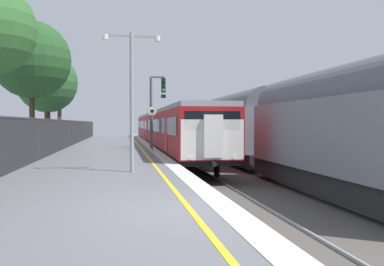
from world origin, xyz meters
TOP-DOWN VIEW (x-y plane):
  - ground at (2.64, 0.00)m, footprint 17.40×110.00m
  - commuter_train_at_platform at (2.10, 29.69)m, footprint 2.83×42.44m
  - freight_train_adjacent_track at (6.10, 12.29)m, footprint 2.60×25.75m
  - signal_gantry at (0.62, 20.34)m, footprint 1.10×0.24m
  - speed_limit_sign at (0.25, 17.96)m, footprint 0.59×0.08m
  - platform_lamp_mid at (-1.31, 6.43)m, footprint 2.00×0.20m
  - background_tree_centre at (-7.29, 31.60)m, footprint 2.92×2.92m
  - background_tree_right at (-6.74, 16.56)m, footprint 4.38×4.38m
  - background_tree_back at (-7.38, 25.27)m, footprint 4.63×4.63m

SIDE VIEW (x-z plane):
  - ground at x=2.64m, z-range -1.21..0.00m
  - commuter_train_at_platform at x=2.10m, z-range -0.64..3.17m
  - freight_train_adjacent_track at x=6.10m, z-range -0.78..3.90m
  - speed_limit_sign at x=0.25m, z-range 0.38..3.16m
  - platform_lamp_mid at x=-1.31m, z-range 0.49..5.35m
  - signal_gantry at x=0.62m, z-range 0.62..5.55m
  - background_tree_centre at x=-7.29m, z-range 1.52..7.70m
  - background_tree_back at x=-7.38m, z-range 1.17..8.34m
  - background_tree_right at x=-6.74m, z-range 1.44..8.93m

